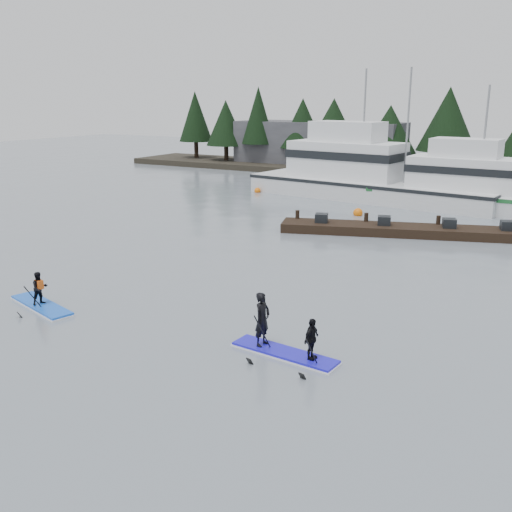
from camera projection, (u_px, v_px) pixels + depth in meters
The scene contains 11 objects.
ground at pixel (165, 330), 18.70m from camera, with size 160.00×160.00×0.00m, color slate.
far_shore at pixel (446, 176), 53.73m from camera, with size 70.00×8.00×0.60m, color #2D281E.
treeline at pixel (446, 179), 53.81m from camera, with size 60.00×4.00×8.00m, color black, non-canonical shape.
waterfront_building at pixel (319, 145), 61.53m from camera, with size 18.00×6.00×5.00m, color #4C4C51.
fishing_boat_large at pixel (365, 187), 43.69m from camera, with size 19.66×7.63×10.64m.
fishing_boat_medium at pixel (483, 200), 38.76m from camera, with size 16.08×5.32×9.26m.
floating_dock at pixel (420, 231), 31.65m from camera, with size 15.43×2.06×0.51m, color black.
buoy_b at pixel (358, 215), 37.17m from camera, with size 0.62×0.62×0.62m, color orange.
buoy_a at pixel (257, 192), 46.34m from camera, with size 0.51×0.51×0.51m, color orange.
paddleboard_solo at pixel (41, 297), 20.68m from camera, with size 3.44×1.65×1.81m.
paddleboard_duo at pixel (282, 335), 16.79m from camera, with size 3.39×1.29×2.26m.
Camera 1 is at (11.24, -13.58, 7.33)m, focal length 40.00 mm.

